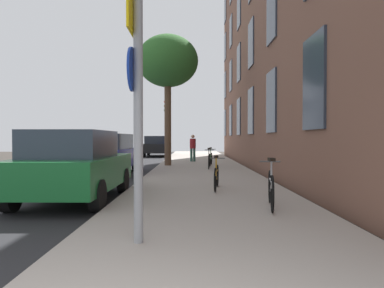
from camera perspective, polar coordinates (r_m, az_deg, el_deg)
ground_plane at (r=16.97m, az=-10.53°, el=-3.99°), size 41.80×41.80×0.00m
road_asphalt at (r=17.48m, az=-17.33°, el=-3.86°), size 7.00×38.00×0.01m
sidewalk at (r=16.69m, az=1.40°, el=-3.85°), size 4.20×38.00×0.12m
building_facade at (r=17.24m, az=10.59°, el=18.82°), size 0.56×27.00×13.47m
sign_post at (r=4.52m, az=-9.13°, el=8.93°), size 0.16×0.60×3.39m
traffic_light at (r=21.13m, az=-3.91°, el=4.26°), size 0.43×0.24×3.74m
tree_near at (r=17.57m, az=-4.01°, el=13.25°), size 3.00×3.00×6.41m
bicycle_0 at (r=6.90m, az=12.84°, el=-7.05°), size 0.46×1.63×0.97m
bicycle_1 at (r=9.15m, az=4.02°, el=-5.26°), size 0.42×1.62×0.89m
bicycle_2 at (r=15.38m, az=2.80°, el=-2.71°), size 0.42×1.62×0.91m
bicycle_3 at (r=17.08m, az=3.11°, el=-2.37°), size 0.42×1.61×0.89m
pedestrian_0 at (r=20.00m, az=0.13°, el=-0.36°), size 0.47×0.47×1.54m
car_0 at (r=8.42m, az=-18.74°, el=-3.29°), size 1.93×3.92×1.62m
car_1 at (r=14.50m, az=-13.54°, el=-1.50°), size 2.04×4.32×1.62m
car_2 at (r=27.98m, az=-5.78°, el=-0.31°), size 2.04×4.48×1.62m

